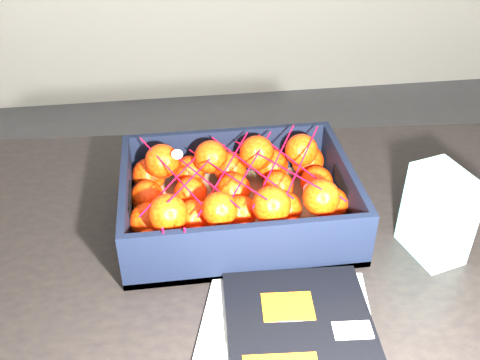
{
  "coord_description": "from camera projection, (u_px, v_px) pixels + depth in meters",
  "views": [
    {
      "loc": [
        -0.32,
        -1.04,
        1.39
      ],
      "look_at": [
        -0.22,
        -0.29,
        0.86
      ],
      "focal_mm": 41.63,
      "sensor_mm": 36.0,
      "label": 1
    }
  ],
  "objects": [
    {
      "name": "ground",
      "position": [
        299.0,
        353.0,
        1.68
      ],
      "size": [
        3.5,
        3.5,
        0.0
      ],
      "primitive_type": "plane",
      "color": "#3C3C3E",
      "rests_on": "ground"
    },
    {
      "name": "clementine_heap",
      "position": [
        237.0,
        194.0,
        0.98
      ],
      "size": [
        0.38,
        0.28,
        0.11
      ],
      "color": "#FF2C05",
      "rests_on": "produce_crate"
    },
    {
      "name": "table",
      "position": [
        252.0,
        290.0,
        1.0
      ],
      "size": [
        1.25,
        0.88,
        0.75
      ],
      "color": "black",
      "rests_on": "ground"
    },
    {
      "name": "magazine_stack",
      "position": [
        292.0,
        346.0,
        0.77
      ],
      "size": [
        0.31,
        0.33,
        0.02
      ],
      "color": "silver",
      "rests_on": "table"
    },
    {
      "name": "retail_carton",
      "position": [
        438.0,
        214.0,
        0.9
      ],
      "size": [
        0.09,
        0.12,
        0.16
      ],
      "primitive_type": "cube",
      "rotation": [
        0.0,
        0.0,
        0.25
      ],
      "color": "white",
      "rests_on": "table"
    },
    {
      "name": "produce_crate",
      "position": [
        238.0,
        206.0,
        0.99
      ],
      "size": [
        0.4,
        0.3,
        0.11
      ],
      "color": "olive",
      "rests_on": "table"
    },
    {
      "name": "mesh_net",
      "position": [
        233.0,
        175.0,
        0.94
      ],
      "size": [
        0.33,
        0.27,
        0.09
      ],
      "color": "red",
      "rests_on": "clementine_heap"
    }
  ]
}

